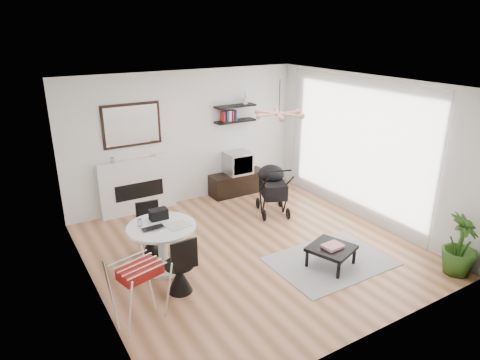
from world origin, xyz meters
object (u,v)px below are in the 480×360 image
coffee_table (331,249)px  potted_plant (460,245)px  tv_console (238,183)px  stroller (272,191)px  crt_tv (238,163)px  dining_table (162,241)px  drying_rack (140,292)px  fireplace (137,179)px

coffee_table → potted_plant: size_ratio=0.85×
tv_console → stroller: bearing=-86.6°
crt_tv → stroller: 1.24m
crt_tv → coffee_table: 3.39m
crt_tv → dining_table: bearing=-140.5°
drying_rack → tv_console: bearing=29.5°
fireplace → drying_rack: (-1.08, -3.31, -0.23)m
fireplace → coffee_table: 3.98m
tv_console → stroller: (0.07, -1.21, 0.21)m
potted_plant → fireplace: bearing=125.9°
coffee_table → potted_plant: 1.87m
fireplace → crt_tv: fireplace is taller
drying_rack → potted_plant: 4.62m
dining_table → coffee_table: dining_table is taller
tv_console → stroller: size_ratio=1.20×
drying_rack → crt_tv: bearing=29.4°
dining_table → drying_rack: bearing=-124.0°
stroller → potted_plant: 3.44m
tv_console → crt_tv: (0.00, -0.00, 0.47)m
dining_table → coffee_table: bearing=-28.3°
fireplace → potted_plant: bearing=-54.1°
stroller → coffee_table: bearing=-78.9°
drying_rack → coffee_table: 2.95m
coffee_table → potted_plant: (1.49, -1.12, 0.17)m
drying_rack → stroller: 3.86m
tv_console → coffee_table: bearing=-95.5°
stroller → drying_rack: bearing=-128.1°
tv_console → drying_rack: size_ratio=1.45×
potted_plant → stroller: bearing=108.5°
fireplace → drying_rack: size_ratio=2.50×
drying_rack → coffee_table: bearing=-18.3°
fireplace → coffee_table: size_ratio=2.73×
coffee_table → dining_table: bearing=151.7°
fireplace → crt_tv: (2.19, -0.16, 0.02)m
coffee_table → stroller: bearing=79.5°
tv_console → potted_plant: potted_plant is taller
crt_tv → potted_plant: bearing=-75.4°
fireplace → tv_console: fireplace is taller
fireplace → drying_rack: bearing=-108.1°
tv_console → dining_table: size_ratio=1.23×
drying_rack → stroller: (3.34, 1.94, -0.01)m
stroller → potted_plant: stroller is taller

